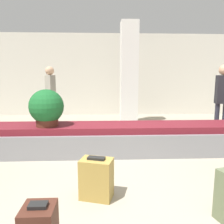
# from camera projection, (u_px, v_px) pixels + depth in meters

# --- Properties ---
(ground_plane) EXTENTS (18.00, 18.00, 0.00)m
(ground_plane) POSITION_uv_depth(u_px,v_px,m) (118.00, 200.00, 2.72)
(ground_plane) COLOR #9E937F
(back_wall) EXTENTS (18.00, 0.06, 3.20)m
(back_wall) POSITION_uv_depth(u_px,v_px,m) (107.00, 75.00, 8.69)
(back_wall) COLOR beige
(back_wall) RESTS_ON ground_plane
(carousel) EXTENTS (7.69, 0.90, 0.58)m
(carousel) POSITION_uv_depth(u_px,v_px,m) (112.00, 139.00, 4.42)
(carousel) COLOR gray
(carousel) RESTS_ON ground_plane
(pillar) EXTENTS (0.53, 0.53, 3.20)m
(pillar) POSITION_uv_depth(u_px,v_px,m) (129.00, 74.00, 6.88)
(pillar) COLOR silver
(pillar) RESTS_ON ground_plane
(suitcase_4) EXTENTS (0.45, 0.36, 0.54)m
(suitcase_4) POSITION_uv_depth(u_px,v_px,m) (97.00, 178.00, 2.73)
(suitcase_4) COLOR #A3843D
(suitcase_4) RESTS_ON ground_plane
(potted_plant_0) EXTENTS (0.66, 0.66, 0.71)m
(potted_plant_0) POSITION_uv_depth(u_px,v_px,m) (47.00, 108.00, 4.16)
(potted_plant_0) COLOR #4C2319
(potted_plant_0) RESTS_ON carousel
(traveler_0) EXTENTS (0.34, 0.25, 1.81)m
(traveler_0) POSITION_uv_depth(u_px,v_px,m) (222.00, 94.00, 5.34)
(traveler_0) COLOR #282833
(traveler_0) RESTS_ON ground_plane
(traveler_1) EXTENTS (0.35, 0.36, 1.83)m
(traveler_1) POSITION_uv_depth(u_px,v_px,m) (51.00, 91.00, 6.57)
(traveler_1) COLOR #282833
(traveler_1) RESTS_ON ground_plane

